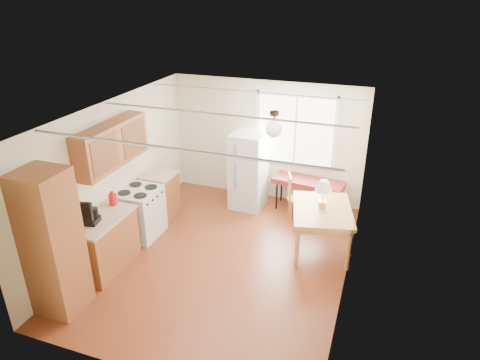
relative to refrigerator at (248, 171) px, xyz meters
The scene contains 11 objects.
room_shell 1.98m from the refrigerator, 84.10° to the right, with size 4.60×5.60×2.62m.
kitchen_run 2.97m from the refrigerator, 120.73° to the right, with size 0.65×3.40×2.20m.
window_unit 1.24m from the refrigerator, 34.87° to the left, with size 1.64×0.05×1.51m.
pendant_light 2.28m from the refrigerator, 59.38° to the right, with size 0.26×0.26×0.40m.
refrigerator is the anchor object (origin of this frame).
bench 1.22m from the refrigerator, 12.25° to the left, with size 1.46×0.71×0.65m.
dining_table 2.01m from the refrigerator, 33.60° to the right, with size 1.22×1.46×0.79m.
chair 1.02m from the refrigerator, ahead, with size 0.43×0.43×0.88m.
table_lamp 2.00m from the refrigerator, 32.68° to the right, with size 0.28×0.28×0.49m.
coffee_maker 3.33m from the refrigerator, 117.30° to the right, with size 0.24×0.28×0.39m.
kettle 2.81m from the refrigerator, 124.07° to the right, with size 0.13×0.13×0.25m.
Camera 1 is at (2.26, -5.56, 4.19)m, focal length 32.00 mm.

